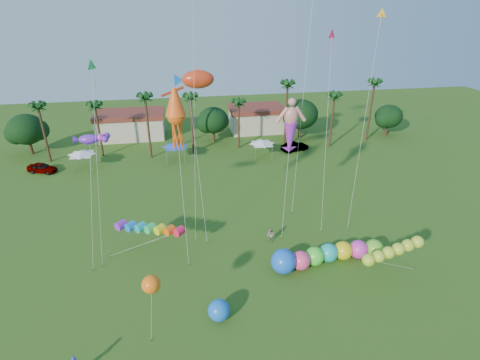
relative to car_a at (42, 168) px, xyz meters
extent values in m
plane|color=#285116|center=(26.00, -35.74, -0.74)|extent=(160.00, 160.00, 0.00)
cylinder|color=#3A2819|center=(0.00, 4.26, 3.76)|extent=(0.36, 0.36, 9.00)
cylinder|color=#3A2819|center=(8.00, 5.26, 3.51)|extent=(0.36, 0.36, 8.50)
cylinder|color=#3A2819|center=(16.00, 3.26, 4.26)|extent=(0.36, 0.36, 10.00)
cylinder|color=#3A2819|center=(23.00, 4.26, 4.01)|extent=(0.36, 0.36, 9.50)
cylinder|color=#3A2819|center=(31.00, 5.26, 3.26)|extent=(0.36, 0.36, 8.00)
cylinder|color=#3A2819|center=(39.00, 4.26, 4.76)|extent=(0.36, 0.36, 11.00)
cylinder|color=#3A2819|center=(47.00, 3.26, 3.76)|extent=(0.36, 0.36, 9.00)
cylinder|color=#3A2819|center=(55.00, 5.26, 4.51)|extent=(0.36, 0.36, 10.50)
sphere|color=#113814|center=(-4.00, 8.26, 3.60)|extent=(5.88, 5.88, 5.88)
sphere|color=#113814|center=(27.00, 9.26, 3.29)|extent=(5.46, 5.46, 5.46)
sphere|color=#113814|center=(43.00, 8.26, 3.91)|extent=(6.30, 6.30, 6.30)
sphere|color=#113814|center=(60.00, 7.26, 2.98)|extent=(5.04, 5.04, 5.04)
cube|color=beige|center=(12.00, 14.26, 1.26)|extent=(12.00, 7.00, 4.00)
cube|color=beige|center=(36.00, 14.26, 1.26)|extent=(10.00, 7.00, 4.00)
pyramid|color=white|center=(6.00, 0.26, 2.01)|extent=(3.00, 3.00, 0.60)
pyramid|color=blue|center=(20.00, 1.26, 2.01)|extent=(3.00, 3.00, 0.60)
pyramid|color=white|center=(34.00, 0.26, 2.01)|extent=(3.00, 3.00, 0.60)
imported|color=#4C4C54|center=(0.00, 0.00, 0.00)|extent=(4.68, 3.13, 1.48)
imported|color=#4C4C54|center=(40.23, 2.16, 0.04)|extent=(5.01, 2.95, 1.56)
imported|color=gray|center=(29.76, -23.23, 0.10)|extent=(0.93, 1.02, 1.68)
sphere|color=#FE4280|center=(31.58, -28.01, 0.21)|extent=(1.91, 1.91, 1.91)
sphere|color=#46E235|center=(33.14, -27.59, 0.21)|extent=(1.91, 1.91, 1.91)
sphere|color=#18ADAC|center=(34.71, -27.29, 0.21)|extent=(1.91, 1.91, 1.91)
sphere|color=yellow|center=(36.29, -27.19, 0.21)|extent=(1.91, 1.91, 1.91)
sphere|color=#E736C6|center=(37.90, -27.26, 0.21)|extent=(1.91, 1.91, 1.91)
sphere|color=#6ACA2D|center=(39.51, -27.40, 0.21)|extent=(1.91, 1.91, 1.91)
sphere|color=blue|center=(29.79, -28.18, 0.48)|extent=(2.66, 2.66, 2.44)
sphere|color=blue|center=(23.02, -33.03, 0.17)|extent=(1.82, 1.82, 1.82)
cylinder|color=#FA1B4B|center=(18.48, -23.91, 2.15)|extent=(5.97, 4.50, 0.90)
cylinder|color=silver|center=(16.55, -23.39, 0.70)|extent=(7.20, 1.08, 2.91)
cylinder|color=brown|center=(12.96, -22.86, -0.66)|extent=(0.08, 0.08, 0.16)
ellipsoid|color=#B4D72F|center=(36.71, -31.18, 2.06)|extent=(6.22, 2.89, 1.35)
cylinder|color=silver|center=(39.68, -30.60, 0.66)|extent=(5.95, 1.18, 2.82)
cylinder|color=brown|center=(42.65, -30.02, -0.66)|extent=(0.08, 0.08, 0.16)
sphere|color=orange|center=(18.12, -34.27, 4.72)|extent=(1.69, 1.69, 1.36)
cylinder|color=silver|center=(17.85, -34.32, 1.99)|extent=(0.57, 0.13, 5.46)
cylinder|color=brown|center=(17.58, -34.38, -0.66)|extent=(0.08, 0.08, 0.16)
cylinder|color=silver|center=(31.93, -20.64, 4.78)|extent=(1.67, 4.40, 11.04)
cylinder|color=brown|center=(31.11, -22.82, -0.66)|extent=(0.08, 0.08, 0.16)
ellipsoid|color=red|center=(23.15, -16.87, 15.63)|extent=(5.09, 2.29, 2.05)
cylinder|color=silver|center=(23.07, -19.62, 7.44)|extent=(0.20, 5.54, 16.37)
cylinder|color=brown|center=(22.98, -22.38, -0.66)|extent=(0.08, 0.08, 0.16)
cylinder|color=silver|center=(22.50, -18.82, 12.93)|extent=(1.50, 6.29, 27.36)
cylinder|color=brown|center=(21.77, -21.95, -0.66)|extent=(0.08, 0.08, 0.16)
cone|color=#FF5814|center=(20.71, -21.44, 13.20)|extent=(2.18, 2.18, 5.43)
cylinder|color=silver|center=(20.78, -23.61, 6.23)|extent=(0.17, 4.36, 13.95)
cylinder|color=brown|center=(20.85, -25.77, -0.66)|extent=(0.08, 0.08, 0.16)
ellipsoid|color=#6E2AD3|center=(12.48, -20.62, 11.15)|extent=(3.44, 2.15, 1.27)
cylinder|color=silver|center=(12.06, -22.82, 5.21)|extent=(0.86, 4.42, 11.90)
cylinder|color=brown|center=(11.65, -25.01, -0.66)|extent=(0.08, 0.08, 0.16)
cone|color=#EE1A57|center=(36.60, -17.96, 19.76)|extent=(1.13, 0.77, 1.16)
cylinder|color=silver|center=(36.22, -20.18, 9.51)|extent=(0.80, 4.46, 20.51)
cylinder|color=brown|center=(35.84, -22.40, -0.66)|extent=(0.08, 0.08, 0.16)
cone|color=orange|center=(41.01, -19.01, 21.67)|extent=(0.99, 0.80, 1.06)
cylinder|color=silver|center=(40.02, -20.66, 10.47)|extent=(2.01, 3.33, 22.42)
cylinder|color=brown|center=(39.03, -22.31, -0.66)|extent=(0.08, 0.08, 0.16)
cone|color=#31D45F|center=(13.81, -20.53, 17.78)|extent=(0.88, 1.07, 1.16)
cylinder|color=silver|center=(13.12, -22.51, 8.52)|extent=(1.41, 3.98, 18.53)
cylinder|color=brown|center=(12.43, -24.48, -0.66)|extent=(0.08, 0.08, 0.16)
cylinder|color=silver|center=(34.75, -16.10, 13.52)|extent=(2.03, 3.67, 28.52)
cylinder|color=brown|center=(33.75, -17.92, -0.66)|extent=(0.08, 0.08, 0.16)
camera|label=1|loc=(20.96, -55.70, 23.12)|focal=28.00mm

